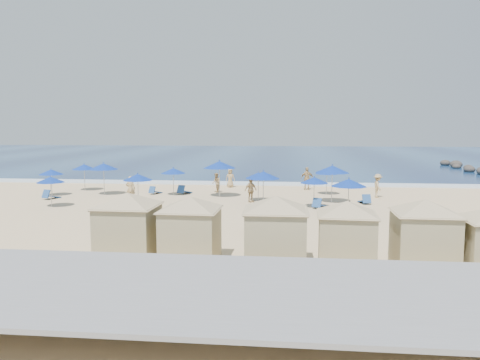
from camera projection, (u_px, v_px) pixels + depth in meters
name	position (u px, v px, depth m)	size (l,w,h in m)	color
ground	(234.00, 217.00, 26.93)	(160.00, 160.00, 0.00)	beige
ocean	(271.00, 156.00, 81.27)	(160.00, 80.00, 0.06)	navy
surf_line	(254.00, 184.00, 42.24)	(160.00, 2.50, 0.08)	white
seawall	(181.00, 284.00, 13.52)	(160.00, 6.10, 1.22)	gray
trash_bin	(256.00, 224.00, 22.80)	(0.89, 0.89, 0.89)	black
cabana_0	(128.00, 218.00, 18.15)	(4.65, 4.65, 2.92)	tan
cabana_1	(190.00, 221.00, 17.80)	(4.49, 4.49, 2.82)	tan
cabana_2	(276.00, 223.00, 17.07)	(4.72, 4.72, 2.96)	tan
cabana_3	(347.00, 226.00, 17.13)	(4.37, 4.37, 2.74)	tan
cabana_4	(424.00, 225.00, 16.88)	(4.55, 4.55, 2.86)	tan
umbrella_0	(51.00, 172.00, 35.03)	(1.81, 1.81, 2.06)	#A5A8AD
umbrella_1	(51.00, 180.00, 30.12)	(1.80, 1.80, 2.05)	#A5A8AD
umbrella_2	(104.00, 166.00, 35.47)	(2.19, 2.19, 2.49)	#A5A8AD
umbrella_3	(138.00, 177.00, 30.28)	(1.94, 1.94, 2.21)	#A5A8AD
umbrella_4	(173.00, 171.00, 35.22)	(1.88, 1.88, 2.14)	#A5A8AD
umbrella_5	(219.00, 165.00, 34.39)	(2.41, 2.41, 2.75)	#A5A8AD
umbrella_6	(263.00, 175.00, 29.77)	(2.13, 2.13, 2.42)	#A5A8AD
umbrella_7	(258.00, 175.00, 32.43)	(1.83, 1.83, 2.08)	#A5A8AD
umbrella_8	(332.00, 169.00, 31.76)	(2.32, 2.32, 2.64)	#A5A8AD
umbrella_9	(327.00, 171.00, 35.61)	(1.80, 1.80, 2.04)	#A5A8AD
umbrella_10	(314.00, 180.00, 29.77)	(1.80, 1.80, 2.05)	#A5A8AD
umbrella_11	(349.00, 183.00, 26.52)	(2.04, 2.04, 2.32)	#A5A8AD
umbrella_12	(84.00, 167.00, 37.89)	(1.94, 1.94, 2.21)	#A5A8AD
beach_chair_0	(50.00, 196.00, 33.50)	(0.97, 1.43, 0.72)	#27508F
beach_chair_1	(155.00, 191.00, 36.00)	(0.90, 1.27, 0.64)	#27508F
beach_chair_2	(184.00, 191.00, 36.00)	(1.04, 1.45, 0.73)	#27508F
beach_chair_3	(207.00, 207.00, 28.87)	(0.58, 1.15, 0.62)	#27508F
beach_chair_4	(319.00, 204.00, 29.76)	(1.04, 1.40, 0.71)	#27508F
beach_chair_5	(365.00, 200.00, 31.43)	(0.77, 1.35, 0.70)	#27508F
beachgoer_0	(131.00, 189.00, 32.39)	(0.64, 0.42, 1.76)	tan
beachgoer_1	(216.00, 183.00, 36.79)	(0.75, 0.59, 1.55)	tan
beachgoer_2	(251.00, 190.00, 32.07)	(0.98, 0.41, 1.67)	tan
beachgoer_3	(378.00, 186.00, 34.07)	(1.13, 0.65, 1.75)	tan
beachgoer_4	(230.00, 178.00, 39.87)	(0.78, 0.51, 1.59)	tan
beachgoer_5	(307.00, 179.00, 38.28)	(1.09, 0.46, 1.87)	tan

